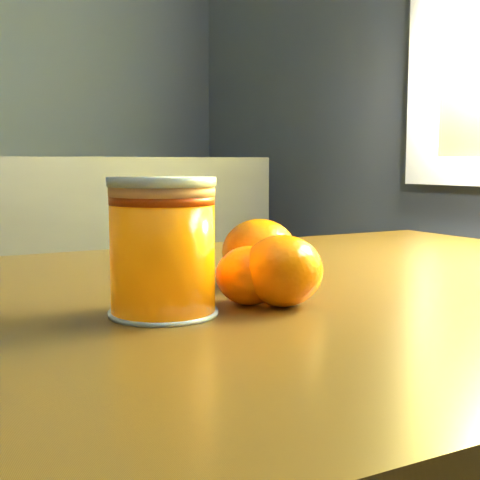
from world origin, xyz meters
TOP-DOWN VIEW (x-y plane):
  - table at (0.95, 0.27)m, footprint 1.07×0.79m
  - juice_glass at (0.81, 0.23)m, footprint 0.09×0.09m
  - orange_front at (0.95, 0.30)m, footprint 0.09×0.09m
  - orange_back at (0.91, 0.20)m, footprint 0.07×0.07m
  - orange_extra at (0.89, 0.22)m, footprint 0.06×0.06m

SIDE VIEW (x-z plane):
  - table at x=0.95m, z-range 0.29..1.05m
  - orange_extra at x=0.89m, z-range 0.77..0.82m
  - orange_back at x=0.91m, z-range 0.77..0.83m
  - orange_front at x=0.95m, z-range 0.77..0.83m
  - juice_glass at x=0.81m, z-range 0.77..0.88m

